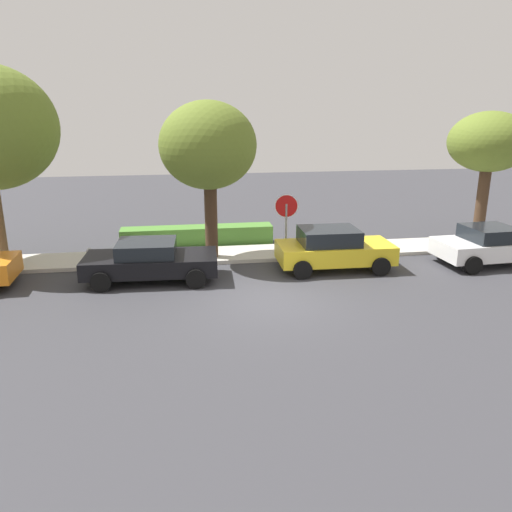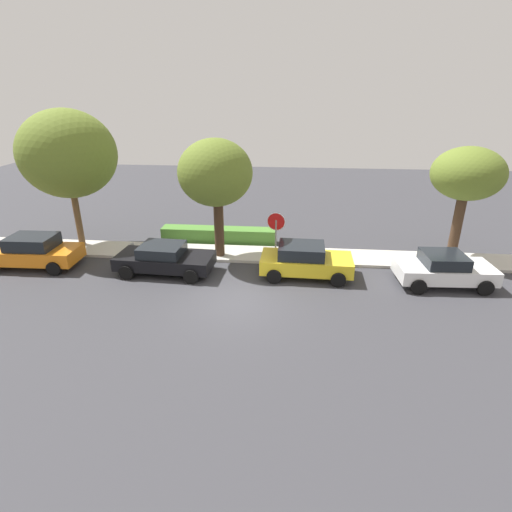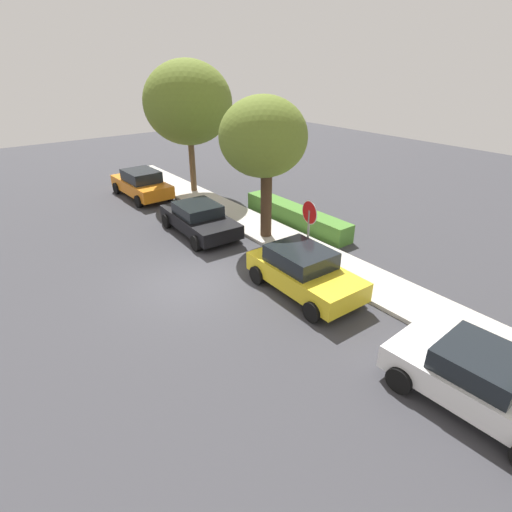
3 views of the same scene
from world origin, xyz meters
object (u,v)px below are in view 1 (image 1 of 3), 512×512
at_px(parked_car_yellow, 333,248).
at_px(street_tree_mid_block, 208,147).
at_px(street_tree_near_corner, 489,143).
at_px(fire_hydrant, 90,258).
at_px(stop_sign, 286,215).
at_px(parked_car_black, 150,260).
at_px(parked_car_white, 490,245).

bearing_deg(parked_car_yellow, street_tree_mid_block, 158.97).
bearing_deg(parked_car_yellow, street_tree_near_corner, 21.22).
bearing_deg(street_tree_near_corner, fire_hydrant, -175.24).
bearing_deg(stop_sign, parked_car_yellow, -47.52).
distance_m(stop_sign, parked_car_yellow, 2.25).
xyz_separation_m(stop_sign, fire_hydrant, (-7.13, 0.03, -1.35)).
bearing_deg(parked_car_black, street_tree_near_corner, 12.70).
bearing_deg(fire_hydrant, parked_car_yellow, -10.18).
bearing_deg(street_tree_near_corner, parked_car_white, -115.36).
bearing_deg(parked_car_white, parked_car_yellow, 177.12).
bearing_deg(fire_hydrant, parked_car_white, -7.23).
relative_size(parked_car_yellow, parked_car_black, 0.92).
height_order(stop_sign, fire_hydrant, stop_sign).
bearing_deg(parked_car_white, street_tree_near_corner, 64.64).
relative_size(stop_sign, street_tree_near_corner, 0.46).
bearing_deg(stop_sign, fire_hydrant, 179.78).
distance_m(stop_sign, street_tree_mid_block, 3.76).
bearing_deg(parked_car_black, fire_hydrant, 141.41).
bearing_deg(fire_hydrant, street_tree_mid_block, 1.13).
relative_size(parked_car_white, street_tree_near_corner, 0.75).
relative_size(parked_car_black, street_tree_near_corner, 0.82).
relative_size(stop_sign, parked_car_white, 0.61).
height_order(street_tree_near_corner, street_tree_mid_block, street_tree_mid_block).
distance_m(street_tree_near_corner, street_tree_mid_block, 11.60).
relative_size(parked_car_yellow, parked_car_white, 1.00).
bearing_deg(parked_car_white, street_tree_mid_block, 169.25).
xyz_separation_m(street_tree_near_corner, street_tree_mid_block, (-11.53, -1.24, 0.09)).
distance_m(stop_sign, parked_car_white, 7.51).
height_order(parked_car_black, street_tree_mid_block, street_tree_mid_block).
xyz_separation_m(parked_car_white, fire_hydrant, (-14.35, 1.82, -0.35)).
xyz_separation_m(parked_car_white, street_tree_mid_block, (-10.04, 1.91, 3.48)).
bearing_deg(street_tree_mid_block, parked_car_black, -138.95).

